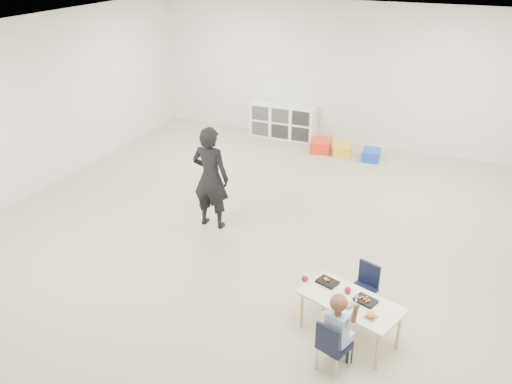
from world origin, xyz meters
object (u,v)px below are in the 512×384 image
at_px(table, 349,319).
at_px(chair_near, 334,345).
at_px(child, 335,331).
at_px(adult, 211,178).
at_px(cubby_shelf, 283,121).

height_order(table, chair_near, chair_near).
bearing_deg(child, adult, 158.00).
relative_size(chair_near, child, 0.63).
relative_size(chair_near, cubby_shelf, 0.42).
xyz_separation_m(table, cubby_shelf, (-2.93, 5.68, 0.10)).
height_order(cubby_shelf, adult, adult).
bearing_deg(adult, cubby_shelf, -84.11).
xyz_separation_m(table, chair_near, (-0.01, -0.51, 0.04)).
xyz_separation_m(cubby_shelf, adult, (0.44, -4.04, 0.41)).
height_order(child, adult, adult).
bearing_deg(cubby_shelf, adult, -83.82).
xyz_separation_m(table, adult, (-2.49, 1.64, 0.51)).
distance_m(table, cubby_shelf, 6.39).
xyz_separation_m(child, cubby_shelf, (-2.92, 6.19, -0.11)).
distance_m(table, child, 0.55).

